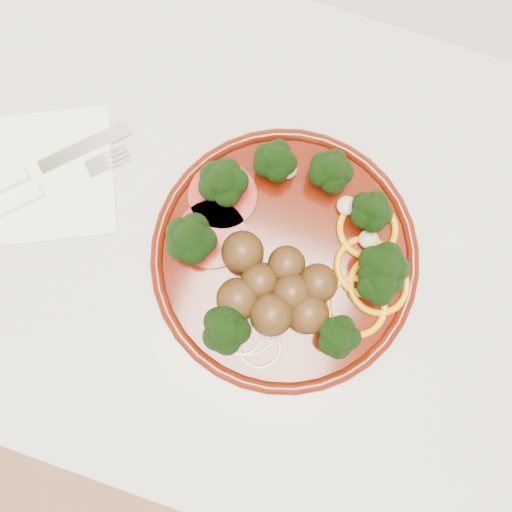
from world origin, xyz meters
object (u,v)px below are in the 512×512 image
(napkin, at_px, (47,175))
(knife, at_px, (23,175))
(fork, at_px, (29,197))
(plate, at_px, (290,257))

(napkin, relative_size, knife, 0.97)
(napkin, bearing_deg, fork, -101.16)
(napkin, bearing_deg, knife, -157.13)
(knife, distance_m, fork, 0.03)
(plate, xyz_separation_m, fork, (-0.30, -0.03, -0.01))
(plate, relative_size, fork, 2.11)
(plate, distance_m, napkin, 0.29)
(napkin, height_order, fork, fork)
(plate, xyz_separation_m, napkin, (-0.29, 0.00, -0.02))
(plate, bearing_deg, napkin, 179.52)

